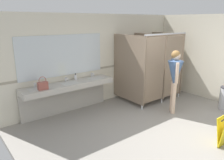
# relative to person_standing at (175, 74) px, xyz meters

# --- Properties ---
(ground_plane) EXTENTS (6.09, 6.17, 0.10)m
(ground_plane) POSITION_rel_person_standing_xyz_m (-0.95, -0.88, -1.12)
(ground_plane) COLOR gray
(wall_back) EXTENTS (6.09, 0.12, 2.62)m
(wall_back) POSITION_rel_person_standing_xyz_m (-0.95, 1.96, 0.23)
(wall_back) COLOR beige
(wall_back) RESTS_ON ground_plane
(wall_back_tile_band) EXTENTS (6.09, 0.01, 0.06)m
(wall_back_tile_band) POSITION_rel_person_standing_xyz_m (-0.95, 1.90, -0.02)
(wall_back_tile_band) COLOR #9E937F
(wall_back_tile_band) RESTS_ON wall_back
(vanity_counter) EXTENTS (2.47, 0.53, 0.98)m
(vanity_counter) POSITION_rel_person_standing_xyz_m (-2.24, 1.70, -0.45)
(vanity_counter) COLOR #B2ADA3
(vanity_counter) RESTS_ON ground_plane
(mirror_panel) EXTENTS (2.37, 0.02, 1.06)m
(mirror_panel) POSITION_rel_person_standing_xyz_m (-2.24, 1.89, 0.47)
(mirror_panel) COLOR silver
(mirror_panel) RESTS_ON wall_back
(bathroom_stalls) EXTENTS (1.77, 1.30, 2.08)m
(bathroom_stalls) POSITION_rel_person_standing_xyz_m (0.34, 1.05, 0.01)
(bathroom_stalls) COLOR #84705B
(bathroom_stalls) RESTS_ON ground_plane
(person_standing) EXTENTS (0.57, 0.57, 1.69)m
(person_standing) POSITION_rel_person_standing_xyz_m (0.00, 0.00, 0.00)
(person_standing) COLOR beige
(person_standing) RESTS_ON ground_plane
(handbag) EXTENTS (0.23, 0.11, 0.32)m
(handbag) POSITION_rel_person_standing_xyz_m (-2.98, 1.48, -0.10)
(handbag) COLOR #934C42
(handbag) RESTS_ON vanity_counter
(soap_dispenser) EXTENTS (0.07, 0.07, 0.18)m
(soap_dispenser) POSITION_rel_person_standing_xyz_m (-1.96, 1.78, -0.13)
(soap_dispenser) COLOR white
(soap_dispenser) RESTS_ON vanity_counter
(wet_floor_sign) EXTENTS (0.28, 0.19, 0.60)m
(wet_floor_sign) POSITION_rel_person_standing_xyz_m (-0.63, -1.66, -0.76)
(wet_floor_sign) COLOR yellow
(wet_floor_sign) RESTS_ON ground_plane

